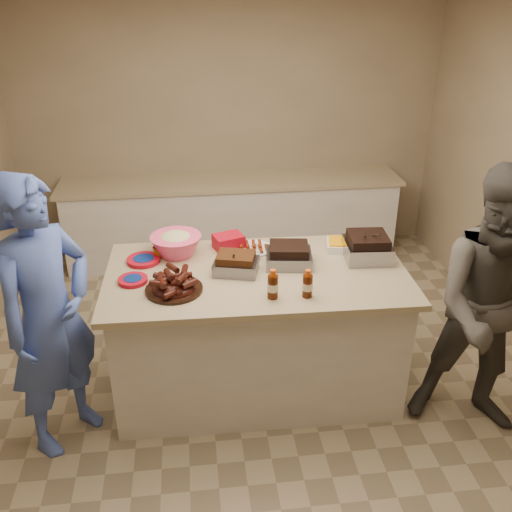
{
  "coord_description": "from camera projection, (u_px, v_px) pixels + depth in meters",
  "views": [
    {
      "loc": [
        -0.44,
        -3.52,
        2.9
      ],
      "look_at": [
        -0.01,
        0.01,
        1.1
      ],
      "focal_mm": 40.0,
      "sensor_mm": 36.0,
      "label": 1
    }
  ],
  "objects": [
    {
      "name": "room",
      "position": [
        257.0,
        381.0,
        4.47
      ],
      "size": [
        4.5,
        5.0,
        2.7
      ],
      "primitive_type": null,
      "color": "#9C896A",
      "rests_on": "ground"
    },
    {
      "name": "sausage_plate",
      "position": [
        254.0,
        249.0,
        4.3
      ],
      "size": [
        0.29,
        0.29,
        0.05
      ],
      "primitive_type": "cylinder",
      "rotation": [
        0.0,
        0.0,
        -0.03
      ],
      "color": "silver",
      "rests_on": "island"
    },
    {
      "name": "bbq_bottle_a",
      "position": [
        273.0,
        298.0,
        3.67
      ],
      "size": [
        0.07,
        0.07,
        0.2
      ],
      "primitive_type": "cylinder",
      "rotation": [
        0.0,
        0.0,
        -0.02
      ],
      "color": "#3B1404",
      "rests_on": "island"
    },
    {
      "name": "plastic_cup",
      "position": [
        160.0,
        257.0,
        4.18
      ],
      "size": [
        0.09,
        0.09,
        0.09
      ],
      "primitive_type": "imported",
      "rotation": [
        0.0,
        0.0,
        -0.02
      ],
      "color": "#AB600B",
      "rests_on": "island"
    },
    {
      "name": "bbq_bottle_b",
      "position": [
        307.0,
        296.0,
        3.69
      ],
      "size": [
        0.07,
        0.07,
        0.19
      ],
      "primitive_type": "cylinder",
      "rotation": [
        0.0,
        0.0,
        -0.02
      ],
      "color": "#3B1404",
      "rests_on": "island"
    },
    {
      "name": "coleslaw_bowl",
      "position": [
        177.0,
        254.0,
        4.23
      ],
      "size": [
        0.39,
        0.39,
        0.26
      ],
      "primitive_type": null,
      "rotation": [
        0.0,
        0.0,
        -0.02
      ],
      "color": "#F44D7B",
      "rests_on": "island"
    },
    {
      "name": "guest_blue",
      "position": [
        72.0,
        432.0,
        3.98
      ],
      "size": [
        1.91,
        1.71,
        0.45
      ],
      "primitive_type": "imported",
      "rotation": [
        0.0,
        0.0,
        0.9
      ],
      "color": "#4762BC",
      "rests_on": "ground"
    },
    {
      "name": "island",
      "position": [
        257.0,
        385.0,
        4.44
      ],
      "size": [
        2.13,
        1.16,
        1.0
      ],
      "primitive_type": null,
      "rotation": [
        0.0,
        0.0,
        -0.02
      ],
      "color": "silver",
      "rests_on": "ground"
    },
    {
      "name": "guest_gray",
      "position": [
        472.0,
        420.0,
        4.09
      ],
      "size": [
        1.46,
        2.08,
        0.72
      ],
      "primitive_type": "imported",
      "rotation": [
        0.0,
        0.0,
        -0.32
      ],
      "color": "#504D47",
      "rests_on": "ground"
    },
    {
      "name": "sauce_bowl",
      "position": [
        251.0,
        259.0,
        4.16
      ],
      "size": [
        0.14,
        0.05,
        0.14
      ],
      "primitive_type": "imported",
      "rotation": [
        0.0,
        0.0,
        -0.02
      ],
      "color": "silver",
      "rests_on": "island"
    },
    {
      "name": "mac_cheese_dish",
      "position": [
        345.0,
        249.0,
        4.31
      ],
      "size": [
        0.31,
        0.26,
        0.07
      ],
      "primitive_type": "cube",
      "rotation": [
        0.0,
        0.0,
        -0.21
      ],
      "color": "#FFAC07",
      "rests_on": "island"
    },
    {
      "name": "rib_platter",
      "position": [
        174.0,
        291.0,
        3.75
      ],
      "size": [
        0.4,
        0.4,
        0.15
      ],
      "primitive_type": null,
      "rotation": [
        0.0,
        0.0,
        0.04
      ],
      "color": "#3E130B",
      "rests_on": "island"
    },
    {
      "name": "back_counter",
      "position": [
        232.0,
        219.0,
        6.22
      ],
      "size": [
        3.6,
        0.64,
        0.9
      ],
      "primitive_type": null,
      "color": "silver",
      "rests_on": "ground"
    },
    {
      "name": "basket_stack",
      "position": [
        229.0,
        248.0,
        4.32
      ],
      "size": [
        0.25,
        0.22,
        0.11
      ],
      "primitive_type": "cube",
      "rotation": [
        0.0,
        0.0,
        0.33
      ],
      "color": "#A3091A",
      "rests_on": "island"
    },
    {
      "name": "plate_stack_large",
      "position": [
        144.0,
        262.0,
        4.12
      ],
      "size": [
        0.25,
        0.25,
        0.03
      ],
      "primitive_type": "cylinder",
      "rotation": [
        0.0,
        0.0,
        -0.02
      ],
      "color": "#A3091A",
      "rests_on": "island"
    },
    {
      "name": "mustard_bottle",
      "position": [
        241.0,
        268.0,
        4.03
      ],
      "size": [
        0.04,
        0.04,
        0.12
      ],
      "primitive_type": "cylinder",
      "rotation": [
        0.0,
        0.0,
        -0.02
      ],
      "color": "#E5C600",
      "rests_on": "island"
    },
    {
      "name": "roasting_pan",
      "position": [
        366.0,
        258.0,
        4.17
      ],
      "size": [
        0.34,
        0.34,
        0.13
      ],
      "primitive_type": "cube",
      "rotation": [
        0.0,
        0.0,
        -0.07
      ],
      "color": "gray",
      "rests_on": "island"
    },
    {
      "name": "pulled_pork_tray",
      "position": [
        236.0,
        272.0,
        3.98
      ],
      "size": [
        0.35,
        0.29,
        0.09
      ],
      "primitive_type": "cube",
      "rotation": [
        0.0,
        0.0,
        -0.26
      ],
      "color": "#47230F",
      "rests_on": "island"
    },
    {
      "name": "plate_stack_small",
      "position": [
        133.0,
        282.0,
        3.86
      ],
      "size": [
        0.2,
        0.2,
        0.03
      ],
      "primitive_type": "cylinder",
      "rotation": [
        0.0,
        0.0,
        -0.02
      ],
      "color": "#A3091A",
      "rests_on": "island"
    },
    {
      "name": "brisket_tray",
      "position": [
        289.0,
        264.0,
        4.09
      ],
      "size": [
        0.35,
        0.31,
        0.1
      ],
      "primitive_type": "cube",
      "rotation": [
        0.0,
        0.0,
        -0.14
      ],
      "color": "black",
      "rests_on": "island"
    }
  ]
}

